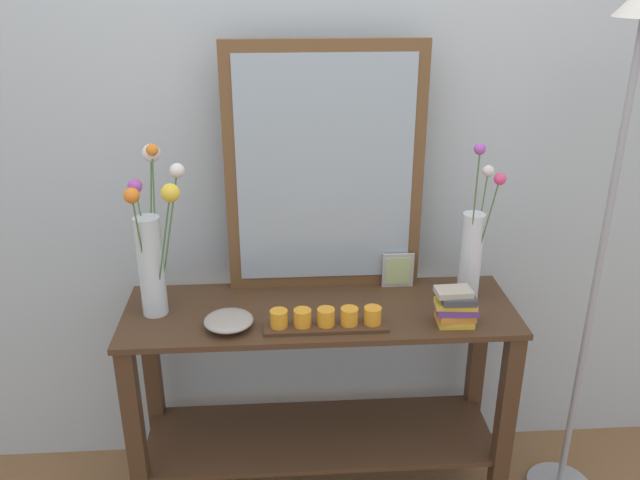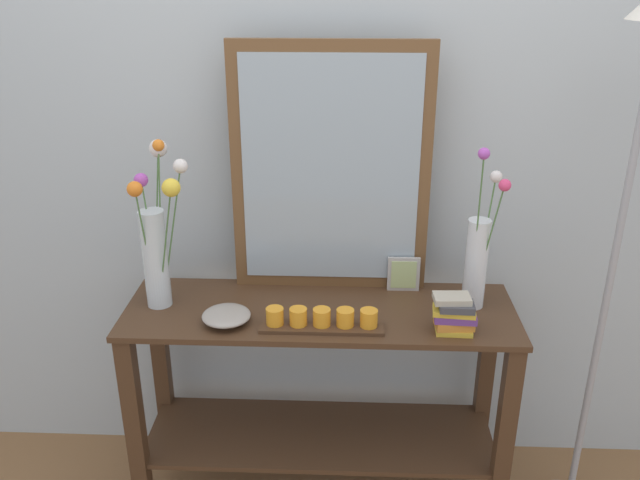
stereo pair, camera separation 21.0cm
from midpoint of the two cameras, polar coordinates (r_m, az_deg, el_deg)
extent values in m
cube|color=#B2BCC1|center=(2.33, 2.98, 10.14)|extent=(6.40, 0.08, 2.70)
cube|color=#472D1C|center=(2.22, 2.73, -6.26)|extent=(1.30, 0.42, 0.02)
cube|color=#472D1C|center=(2.51, 2.50, -16.57)|extent=(1.24, 0.38, 0.02)
cube|color=#472D1C|center=(2.38, -13.06, -16.23)|extent=(0.06, 0.06, 0.77)
cube|color=#472D1C|center=(2.39, 18.11, -16.65)|extent=(0.06, 0.06, 0.77)
cube|color=#472D1C|center=(2.64, -11.16, -11.55)|extent=(0.06, 0.06, 0.77)
cube|color=#472D1C|center=(2.65, 16.23, -11.95)|extent=(0.06, 0.06, 0.77)
cube|color=brown|center=(2.22, 3.66, 5.93)|extent=(0.67, 0.03, 0.85)
cube|color=#9EADB7|center=(2.20, 3.66, 5.82)|extent=(0.59, 0.00, 0.77)
cylinder|color=silver|center=(2.21, -11.40, -1.67)|extent=(0.08, 0.08, 0.34)
cylinder|color=#4C753D|center=(2.19, -10.97, 1.29)|extent=(0.03, 0.05, 0.52)
sphere|color=orange|center=(2.13, -11.04, 7.99)|extent=(0.04, 0.04, 0.04)
cylinder|color=#4C753D|center=(2.20, -11.29, 1.12)|extent=(0.04, 0.09, 0.50)
sphere|color=silver|center=(2.16, -11.08, 7.73)|extent=(0.06, 0.06, 0.06)
cylinder|color=#4C753D|center=(2.16, -12.09, -0.66)|extent=(0.02, 0.06, 0.41)
sphere|color=orange|center=(2.06, -12.92, 4.26)|extent=(0.05, 0.05, 0.05)
cylinder|color=#4C753D|center=(2.16, -9.98, 0.35)|extent=(0.10, 0.01, 0.47)
sphere|color=silver|center=(2.08, -9.12, 6.27)|extent=(0.05, 0.05, 0.05)
cylinder|color=#4C753D|center=(2.20, -11.66, -0.21)|extent=(0.04, 0.04, 0.41)
sphere|color=#B24CB7|center=(2.15, -12.51, 5.03)|extent=(0.04, 0.04, 0.04)
cylinder|color=#4C753D|center=(2.14, -10.51, -0.66)|extent=(0.10, 0.07, 0.42)
sphere|color=yellow|center=(2.02, -9.84, 4.42)|extent=(0.06, 0.06, 0.06)
cylinder|color=silver|center=(2.25, 15.93, -2.05)|extent=(0.07, 0.07, 0.31)
cylinder|color=#4C753D|center=(2.24, 16.62, -0.13)|extent=(0.05, 0.07, 0.42)
sphere|color=silver|center=(2.21, 17.64, 5.19)|extent=(0.04, 0.04, 0.04)
cylinder|color=#4C753D|center=(2.20, 16.93, -0.52)|extent=(0.06, 0.06, 0.43)
sphere|color=#EA4275|center=(2.11, 18.46, 4.46)|extent=(0.04, 0.04, 0.04)
cylinder|color=#4C753D|center=(2.17, 16.11, 0.62)|extent=(0.02, 0.05, 0.52)
sphere|color=#B24CB7|center=(2.07, 16.87, 7.08)|extent=(0.04, 0.04, 0.04)
cube|color=#472D1C|center=(2.10, 3.04, -7.53)|extent=(0.39, 0.09, 0.01)
cylinder|color=orange|center=(2.09, -1.03, -6.66)|extent=(0.06, 0.06, 0.05)
cylinder|color=orange|center=(2.09, 1.01, -6.70)|extent=(0.06, 0.06, 0.05)
cylinder|color=orange|center=(2.09, 3.06, -6.74)|extent=(0.06, 0.06, 0.05)
cylinder|color=orange|center=(2.09, 5.10, -6.76)|extent=(0.06, 0.06, 0.05)
cylinder|color=orange|center=(2.09, 7.13, -6.78)|extent=(0.06, 0.06, 0.05)
cube|color=#B7B2AD|center=(2.34, 9.80, -2.97)|extent=(0.11, 0.01, 0.13)
cube|color=#B5CA82|center=(2.33, 9.82, -3.04)|extent=(0.09, 0.00, 0.10)
cylinder|color=#9E9389|center=(2.14, -5.26, -7.10)|extent=(0.06, 0.06, 0.01)
ellipsoid|color=#9E9389|center=(2.13, -5.29, -6.58)|extent=(0.16, 0.16, 0.04)
cube|color=gold|center=(2.15, 14.23, -7.48)|extent=(0.12, 0.09, 0.02)
cube|color=orange|center=(2.14, 14.30, -7.04)|extent=(0.12, 0.08, 0.03)
cube|color=#663884|center=(2.13, 14.37, -6.40)|extent=(0.13, 0.09, 0.02)
cube|color=gold|center=(2.11, 14.33, -6.04)|extent=(0.14, 0.08, 0.02)
cube|color=#424247|center=(2.10, 14.56, -5.64)|extent=(0.11, 0.07, 0.02)
cube|color=#B2A893|center=(2.09, 14.18, -5.00)|extent=(0.11, 0.08, 0.02)
cylinder|color=#9E9EA3|center=(2.34, 25.90, -4.73)|extent=(0.02, 0.02, 1.70)
camera|label=1|loc=(0.11, -87.14, 1.21)|focal=37.09mm
camera|label=2|loc=(0.11, 92.86, -1.21)|focal=37.09mm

